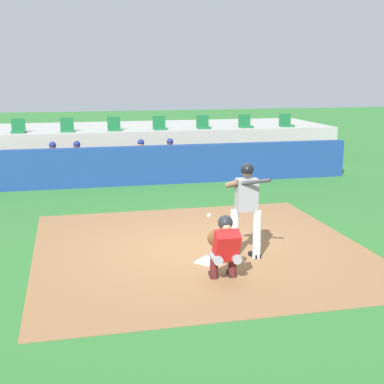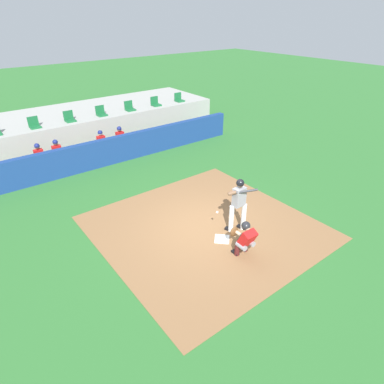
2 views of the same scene
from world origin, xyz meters
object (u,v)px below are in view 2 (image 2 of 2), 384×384
at_px(dugout_player_1, 58,154).
at_px(stadium_seat_4, 101,113).
at_px(stadium_seat_3, 70,118).
at_px(stadium_seat_6, 155,103).
at_px(dugout_player_0, 41,158).
at_px(dugout_player_2, 103,144).
at_px(stadium_seat_2, 34,125).
at_px(catcher_crouched, 244,237).
at_px(home_plate, 222,239).
at_px(stadium_seat_7, 179,99).
at_px(batter_at_plate, 238,202).
at_px(stadium_seat_5, 130,108).
at_px(dugout_player_3, 122,140).

relative_size(dugout_player_1, stadium_seat_4, 2.71).
height_order(stadium_seat_3, stadium_seat_6, same).
height_order(dugout_player_0, stadium_seat_6, stadium_seat_6).
bearing_deg(dugout_player_0, stadium_seat_6, 16.26).
distance_m(dugout_player_2, stadium_seat_2, 3.19).
bearing_deg(catcher_crouched, home_plate, 89.95).
distance_m(dugout_player_0, stadium_seat_7, 8.88).
relative_size(home_plate, dugout_player_0, 0.34).
height_order(dugout_player_2, stadium_seat_6, stadium_seat_6).
xyz_separation_m(catcher_crouched, stadium_seat_2, (-2.44, 11.06, 0.93)).
relative_size(batter_at_plate, dugout_player_2, 1.39).
relative_size(catcher_crouched, stadium_seat_7, 3.28).
height_order(dugout_player_2, stadium_seat_4, stadium_seat_4).
relative_size(dugout_player_1, stadium_seat_3, 2.71).
xyz_separation_m(batter_at_plate, dugout_player_2, (-0.82, 8.06, -0.36)).
height_order(dugout_player_2, stadium_seat_3, stadium_seat_3).
height_order(home_plate, stadium_seat_4, stadium_seat_4).
relative_size(stadium_seat_4, stadium_seat_7, 1.00).
bearing_deg(stadium_seat_5, dugout_player_3, -128.32).
xyz_separation_m(stadium_seat_2, stadium_seat_6, (6.50, 0.00, 0.00)).
bearing_deg(stadium_seat_2, home_plate, -76.53).
relative_size(dugout_player_0, dugout_player_3, 1.00).
height_order(stadium_seat_5, stadium_seat_7, same).
height_order(stadium_seat_4, stadium_seat_5, same).
distance_m(catcher_crouched, dugout_player_0, 9.49).
distance_m(catcher_crouched, stadium_seat_3, 11.13).
height_order(stadium_seat_6, stadium_seat_7, same).
distance_m(home_plate, dugout_player_1, 8.45).
bearing_deg(stadium_seat_4, dugout_player_0, -151.36).
height_order(stadium_seat_5, stadium_seat_6, same).
distance_m(home_plate, dugout_player_3, 8.21).
bearing_deg(dugout_player_1, stadium_seat_6, 18.09).
xyz_separation_m(dugout_player_3, stadium_seat_3, (-1.64, 2.03, 0.86)).
xyz_separation_m(stadium_seat_5, stadium_seat_6, (1.63, 0.00, 0.00)).
bearing_deg(dugout_player_0, stadium_seat_4, 28.64).
distance_m(stadium_seat_2, stadium_seat_7, 8.12).
relative_size(stadium_seat_6, stadium_seat_7, 1.00).
xyz_separation_m(stadium_seat_3, stadium_seat_7, (6.50, 0.00, 0.00)).
bearing_deg(batter_at_plate, dugout_player_2, 95.84).
bearing_deg(stadium_seat_2, dugout_player_0, -103.17).
bearing_deg(stadium_seat_7, dugout_player_2, -160.73).
height_order(home_plate, dugout_player_0, dugout_player_0).
height_order(catcher_crouched, dugout_player_3, dugout_player_3).
relative_size(dugout_player_0, stadium_seat_2, 2.71).
distance_m(dugout_player_3, stadium_seat_5, 2.73).
height_order(home_plate, dugout_player_2, dugout_player_2).
relative_size(catcher_crouched, stadium_seat_3, 3.28).
bearing_deg(dugout_player_2, stadium_seat_6, 25.87).
distance_m(stadium_seat_2, stadium_seat_6, 6.50).
bearing_deg(dugout_player_2, stadium_seat_5, 38.36).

